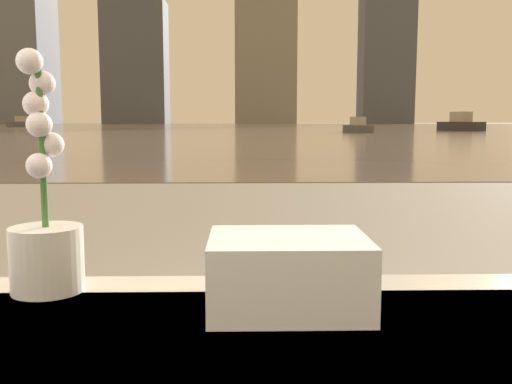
{
  "coord_description": "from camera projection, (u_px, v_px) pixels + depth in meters",
  "views": [
    {
      "loc": [
        -0.12,
        -0.12,
        0.79
      ],
      "look_at": [
        -0.07,
        2.25,
        0.49
      ],
      "focal_mm": 40.0,
      "sensor_mm": 36.0,
      "label": 1
    }
  ],
  "objects": [
    {
      "name": "harbor_boat_5",
      "position": [
        461.0,
        124.0,
        41.83
      ],
      "size": [
        2.54,
        3.9,
        1.39
      ],
      "color": "#2D2D33",
      "rests_on": "harbor_water"
    },
    {
      "name": "skyline_tower_0",
      "position": [
        23.0,
        58.0,
        114.59
      ],
      "size": [
        10.46,
        13.69,
        26.48
      ],
      "color": "slate",
      "rests_on": "ground_plane"
    },
    {
      "name": "potted_orchid",
      "position": [
        46.0,
        227.0,
        1.02
      ],
      "size": [
        0.13,
        0.13,
        0.43
      ],
      "color": "silver",
      "rests_on": "bathtub"
    },
    {
      "name": "harbor_boat_0",
      "position": [
        358.0,
        127.0,
        35.34
      ],
      "size": [
        1.48,
        2.75,
        0.98
      ],
      "color": "#4C4C51",
      "rests_on": "harbor_water"
    },
    {
      "name": "harbor_water",
      "position": [
        244.0,
        127.0,
        61.71
      ],
      "size": [
        180.0,
        110.0,
        0.01
      ],
      "color": "gray",
      "rests_on": "ground_plane"
    },
    {
      "name": "harbor_boat_2",
      "position": [
        22.0,
        123.0,
        65.55
      ],
      "size": [
        2.75,
        3.37,
        1.23
      ],
      "color": "#4C4C51",
      "rests_on": "harbor_water"
    },
    {
      "name": "towel_stack",
      "position": [
        288.0,
        273.0,
        0.93
      ],
      "size": [
        0.26,
        0.2,
        0.12
      ],
      "color": "white",
      "rests_on": "bathtub"
    },
    {
      "name": "skyline_tower_1",
      "position": [
        136.0,
        63.0,
        115.23
      ],
      "size": [
        12.46,
        8.81,
        24.46
      ],
      "color": "#4C515B",
      "rests_on": "ground_plane"
    }
  ]
}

